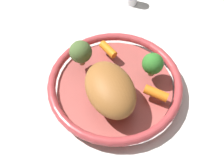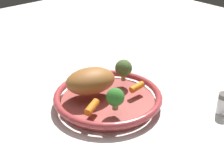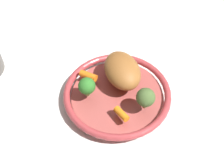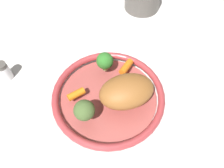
% 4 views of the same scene
% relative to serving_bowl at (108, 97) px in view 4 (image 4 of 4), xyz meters
% --- Properties ---
extents(ground_plane, '(2.30, 2.30, 0.00)m').
position_rel_serving_bowl_xyz_m(ground_plane, '(0.00, 0.00, -0.02)').
color(ground_plane, silver).
extents(serving_bowl, '(0.31, 0.31, 0.04)m').
position_rel_serving_bowl_xyz_m(serving_bowl, '(0.00, 0.00, 0.00)').
color(serving_bowl, '#A84C47').
rests_on(serving_bowl, ground_plane).
extents(roast_chicken_piece, '(0.14, 0.17, 0.07)m').
position_rel_serving_bowl_xyz_m(roast_chicken_piece, '(0.04, 0.03, 0.05)').
color(roast_chicken_piece, '#9B5F2C').
rests_on(roast_chicken_piece, serving_bowl).
extents(baby_carrot_left, '(0.02, 0.05, 0.02)m').
position_rel_serving_bowl_xyz_m(baby_carrot_left, '(-0.04, -0.08, 0.03)').
color(baby_carrot_left, orange).
rests_on(baby_carrot_left, serving_bowl).
extents(baby_carrot_near_rim, '(0.04, 0.06, 0.02)m').
position_rel_serving_bowl_xyz_m(baby_carrot_near_rim, '(-0.04, 0.09, 0.03)').
color(baby_carrot_near_rim, orange).
rests_on(baby_carrot_near_rim, serving_bowl).
extents(broccoli_floret_mid, '(0.05, 0.05, 0.06)m').
position_rel_serving_bowl_xyz_m(broccoli_floret_mid, '(-0.08, 0.04, 0.05)').
color(broccoli_floret_mid, '#95AB66').
rests_on(broccoli_floret_mid, serving_bowl).
extents(broccoli_floret_edge, '(0.05, 0.05, 0.07)m').
position_rel_serving_bowl_xyz_m(broccoli_floret_edge, '(0.03, -0.09, 0.06)').
color(broccoli_floret_edge, tan).
rests_on(broccoli_floret_edge, serving_bowl).
extents(salt_shaker, '(0.03, 0.03, 0.06)m').
position_rel_serving_bowl_xyz_m(salt_shaker, '(-0.24, -0.21, 0.01)').
color(salt_shaker, white).
rests_on(salt_shaker, ground_plane).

